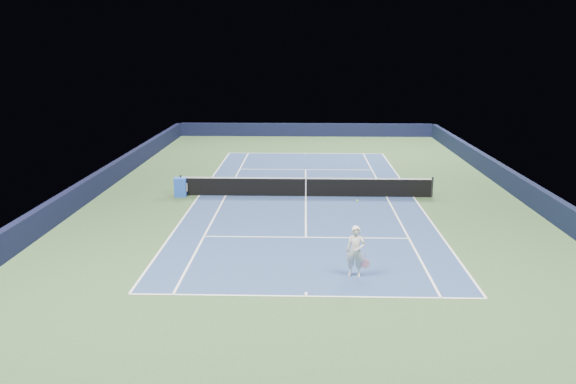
{
  "coord_description": "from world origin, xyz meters",
  "views": [
    {
      "loc": [
        -0.09,
        -27.74,
        7.44
      ],
      "look_at": [
        -0.82,
        -3.0,
        1.0
      ],
      "focal_mm": 35.0,
      "sensor_mm": 36.0,
      "label": 1
    }
  ],
  "objects": [
    {
      "name": "sideline_doubles_right",
      "position": [
        5.49,
        0.0,
        0.01
      ],
      "size": [
        0.08,
        23.77,
        0.0
      ],
      "primitive_type": "cube",
      "color": "white",
      "rests_on": "ground"
    },
    {
      "name": "sideline_doubles_left",
      "position": [
        -5.49,
        0.0,
        0.01
      ],
      "size": [
        0.08,
        23.77,
        0.0
      ],
      "primitive_type": "cube",
      "color": "white",
      "rests_on": "ground"
    },
    {
      "name": "ground",
      "position": [
        0.0,
        0.0,
        0.0
      ],
      "size": [
        40.0,
        40.0,
        0.0
      ],
      "primitive_type": "plane",
      "color": "#304D2A",
      "rests_on": "ground"
    },
    {
      "name": "center_mark_near",
      "position": [
        0.0,
        -11.73,
        0.01
      ],
      "size": [
        0.08,
        0.3,
        0.0
      ],
      "primitive_type": "cube",
      "color": "white",
      "rests_on": "ground"
    },
    {
      "name": "center_mark_far",
      "position": [
        0.0,
        11.73,
        0.01
      ],
      "size": [
        0.08,
        0.3,
        0.0
      ],
      "primitive_type": "cube",
      "color": "white",
      "rests_on": "ground"
    },
    {
      "name": "service_line_near",
      "position": [
        0.0,
        -6.4,
        0.01
      ],
      "size": [
        8.23,
        0.08,
        0.0
      ],
      "primitive_type": "cube",
      "color": "white",
      "rests_on": "ground"
    },
    {
      "name": "tennis_net",
      "position": [
        0.0,
        0.0,
        0.5
      ],
      "size": [
        12.9,
        0.1,
        1.07
      ],
      "color": "black",
      "rests_on": "ground"
    },
    {
      "name": "service_line_far",
      "position": [
        0.0,
        6.4,
        0.01
      ],
      "size": [
        8.23,
        0.08,
        0.0
      ],
      "primitive_type": "cube",
      "color": "white",
      "rests_on": "ground"
    },
    {
      "name": "sideline_singles_right",
      "position": [
        4.12,
        0.0,
        0.01
      ],
      "size": [
        0.08,
        23.77,
        0.0
      ],
      "primitive_type": "cube",
      "color": "white",
      "rests_on": "ground"
    },
    {
      "name": "center_service_line",
      "position": [
        0.0,
        0.0,
        0.01
      ],
      "size": [
        0.08,
        12.8,
        0.0
      ],
      "primitive_type": "cube",
      "color": "white",
      "rests_on": "ground"
    },
    {
      "name": "sideline_singles_left",
      "position": [
        -4.12,
        0.0,
        0.01
      ],
      "size": [
        0.08,
        23.77,
        0.0
      ],
      "primitive_type": "cube",
      "color": "white",
      "rests_on": "ground"
    },
    {
      "name": "wall_far",
      "position": [
        0.0,
        19.82,
        0.55
      ],
      "size": [
        22.0,
        0.35,
        1.1
      ],
      "primitive_type": "cube",
      "color": "black",
      "rests_on": "ground"
    },
    {
      "name": "baseline_far",
      "position": [
        0.0,
        11.88,
        0.01
      ],
      "size": [
        10.97,
        0.08,
        0.0
      ],
      "primitive_type": "cube",
      "color": "white",
      "rests_on": "ground"
    },
    {
      "name": "court_surface",
      "position": [
        0.0,
        0.0,
        0.0
      ],
      "size": [
        10.97,
        23.77,
        0.01
      ],
      "primitive_type": "cube",
      "color": "navy",
      "rests_on": "ground"
    },
    {
      "name": "wall_right",
      "position": [
        10.82,
        0.0,
        0.55
      ],
      "size": [
        0.35,
        40.0,
        1.1
      ],
      "primitive_type": "cube",
      "color": "black",
      "rests_on": "ground"
    },
    {
      "name": "tennis_player",
      "position": [
        1.63,
        -10.24,
        0.87
      ],
      "size": [
        0.83,
        1.3,
        2.36
      ],
      "color": "silver",
      "rests_on": "ground"
    },
    {
      "name": "sponsor_cube",
      "position": [
        -6.4,
        -0.17,
        0.48
      ],
      "size": [
        0.65,
        0.58,
        0.96
      ],
      "color": "blue",
      "rests_on": "ground"
    },
    {
      "name": "wall_left",
      "position": [
        -10.82,
        0.0,
        0.55
      ],
      "size": [
        0.35,
        40.0,
        1.1
      ],
      "primitive_type": "cube",
      "color": "black",
      "rests_on": "ground"
    },
    {
      "name": "baseline_near",
      "position": [
        0.0,
        -11.88,
        0.01
      ],
      "size": [
        10.97,
        0.08,
        0.0
      ],
      "primitive_type": "cube",
      "color": "white",
      "rests_on": "ground"
    }
  ]
}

